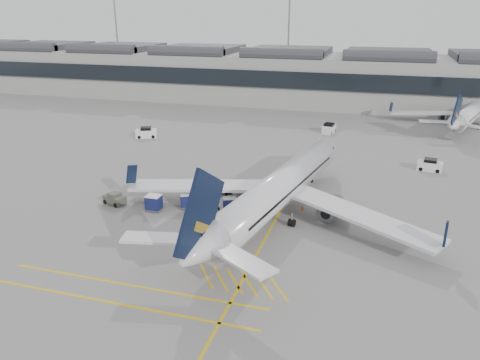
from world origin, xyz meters
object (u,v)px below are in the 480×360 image
(baggage_cart_a, at_px, (195,187))
(ramp_agent_a, at_px, (234,211))
(belt_loader, at_px, (230,204))
(pushback_tug, at_px, (115,199))
(ramp_agent_b, at_px, (239,205))
(airliner_main, at_px, (277,190))

(baggage_cart_a, distance_m, ramp_agent_a, 8.19)
(belt_loader, relative_size, ramp_agent_a, 2.78)
(baggage_cart_a, relative_size, pushback_tug, 0.67)
(ramp_agent_a, height_order, ramp_agent_b, ramp_agent_b)
(airliner_main, distance_m, pushback_tug, 18.41)
(ramp_agent_b, height_order, pushback_tug, ramp_agent_b)
(airliner_main, xyz_separation_m, ramp_agent_a, (-4.09, -2.00, -2.10))
(belt_loader, height_order, pushback_tug, belt_loader)
(belt_loader, xyz_separation_m, ramp_agent_b, (1.35, -1.01, 0.45))
(ramp_agent_a, height_order, pushback_tug, ramp_agent_a)
(airliner_main, relative_size, belt_loader, 8.21)
(airliner_main, relative_size, ramp_agent_a, 22.79)
(baggage_cart_a, height_order, ramp_agent_b, ramp_agent_b)
(baggage_cart_a, xyz_separation_m, ramp_agent_b, (6.44, -3.65, 0.06))
(airliner_main, bearing_deg, pushback_tug, -162.91)
(airliner_main, bearing_deg, belt_loader, -174.71)
(belt_loader, bearing_deg, airliner_main, -18.53)
(airliner_main, height_order, belt_loader, airliner_main)
(ramp_agent_a, xyz_separation_m, pushback_tug, (-14.04, -0.15, -0.21))
(belt_loader, bearing_deg, ramp_agent_b, -50.40)
(baggage_cart_a, xyz_separation_m, ramp_agent_a, (6.41, -5.11, -0.10))
(ramp_agent_b, bearing_deg, belt_loader, -65.78)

